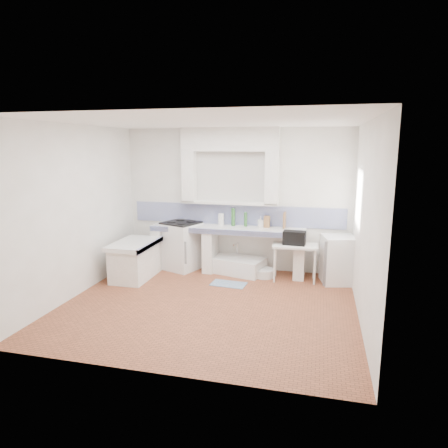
% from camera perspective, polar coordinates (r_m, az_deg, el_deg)
% --- Properties ---
extents(floor, '(4.50, 4.50, 0.00)m').
position_cam_1_polar(floor, '(6.38, -2.17, -11.45)').
color(floor, brown).
rests_on(floor, ground).
extents(ceiling, '(4.50, 4.50, 0.00)m').
position_cam_1_polar(ceiling, '(5.90, -2.38, 14.52)').
color(ceiling, white).
rests_on(ceiling, ground).
extents(wall_back, '(4.50, 0.00, 4.50)m').
position_cam_1_polar(wall_back, '(7.90, 1.72, 3.50)').
color(wall_back, white).
rests_on(wall_back, ground).
extents(wall_front, '(4.50, 0.00, 4.50)m').
position_cam_1_polar(wall_front, '(4.14, -9.92, -3.73)').
color(wall_front, white).
rests_on(wall_front, ground).
extents(wall_left, '(0.00, 4.50, 4.50)m').
position_cam_1_polar(wall_left, '(6.94, -20.44, 1.73)').
color(wall_left, white).
rests_on(wall_left, ground).
extents(wall_right, '(0.00, 4.50, 4.50)m').
position_cam_1_polar(wall_right, '(5.79, 19.66, 0.03)').
color(wall_right, white).
rests_on(wall_right, ground).
extents(alcove_mass, '(1.90, 0.25, 0.45)m').
position_cam_1_polar(alcove_mass, '(7.73, 0.84, 12.06)').
color(alcove_mass, white).
rests_on(alcove_mass, ground).
extents(window_frame, '(0.35, 0.86, 1.06)m').
position_cam_1_polar(window_frame, '(6.96, 20.24, 3.43)').
color(window_frame, '#381F11').
rests_on(window_frame, ground).
extents(lace_valance, '(0.01, 0.84, 0.24)m').
position_cam_1_polar(lace_valance, '(6.91, 19.25, 6.62)').
color(lace_valance, white).
rests_on(lace_valance, ground).
extents(counter_slab, '(3.00, 0.60, 0.08)m').
position_cam_1_polar(counter_slab, '(7.73, 0.51, -0.74)').
color(counter_slab, white).
rests_on(counter_slab, ground).
extents(counter_lip, '(3.00, 0.04, 0.10)m').
position_cam_1_polar(counter_lip, '(7.46, 0.02, -1.17)').
color(counter_lip, navy).
rests_on(counter_lip, ground).
extents(counter_pier_left, '(0.20, 0.55, 0.82)m').
position_cam_1_polar(counter_pier_left, '(8.25, -9.01, -3.31)').
color(counter_pier_left, white).
rests_on(counter_pier_left, ground).
extents(counter_pier_mid, '(0.20, 0.55, 0.82)m').
position_cam_1_polar(counter_pier_mid, '(7.92, -1.97, -3.80)').
color(counter_pier_mid, white).
rests_on(counter_pier_mid, ground).
extents(counter_pier_right, '(0.20, 0.55, 0.82)m').
position_cam_1_polar(counter_pier_right, '(7.65, 10.81, -4.54)').
color(counter_pier_right, white).
rests_on(counter_pier_right, ground).
extents(peninsula_top, '(0.70, 1.10, 0.08)m').
position_cam_1_polar(peninsula_top, '(7.57, -12.80, -2.82)').
color(peninsula_top, white).
rests_on(peninsula_top, ground).
extents(peninsula_base, '(0.60, 1.00, 0.62)m').
position_cam_1_polar(peninsula_base, '(7.66, -12.68, -5.36)').
color(peninsula_base, white).
rests_on(peninsula_base, ground).
extents(peninsula_lip, '(0.04, 1.10, 0.10)m').
position_cam_1_polar(peninsula_lip, '(7.43, -10.51, -2.99)').
color(peninsula_lip, navy).
rests_on(peninsula_lip, ground).
extents(backsplash, '(4.27, 0.03, 0.40)m').
position_cam_1_polar(backsplash, '(7.93, 1.69, 1.34)').
color(backsplash, navy).
rests_on(backsplash, ground).
extents(stove, '(0.84, 0.83, 0.93)m').
position_cam_1_polar(stove, '(8.06, -6.12, -3.17)').
color(stove, white).
rests_on(stove, ground).
extents(sink, '(1.25, 0.88, 0.27)m').
position_cam_1_polar(sink, '(7.87, 1.57, -5.95)').
color(sink, white).
rests_on(sink, ground).
extents(side_table, '(0.84, 0.49, 0.04)m').
position_cam_1_polar(side_table, '(7.45, 10.11, -5.49)').
color(side_table, white).
rests_on(side_table, ground).
extents(fridge, '(0.67, 0.67, 0.86)m').
position_cam_1_polar(fridge, '(7.50, 16.10, -4.94)').
color(fridge, white).
rests_on(fridge, ground).
extents(bucket_red, '(0.32, 0.32, 0.29)m').
position_cam_1_polar(bucket_red, '(7.92, -0.49, -5.78)').
color(bucket_red, '#B51F28').
rests_on(bucket_red, ground).
extents(bucket_orange, '(0.40, 0.40, 0.30)m').
position_cam_1_polar(bucket_orange, '(7.81, 2.58, -6.02)').
color(bucket_orange, '#E54410').
rests_on(bucket_orange, ground).
extents(bucket_blue, '(0.40, 0.40, 0.29)m').
position_cam_1_polar(bucket_blue, '(7.76, 4.52, -6.17)').
color(bucket_blue, blue).
rests_on(bucket_blue, ground).
extents(basin_white, '(0.42, 0.42, 0.15)m').
position_cam_1_polar(basin_white, '(7.64, 5.76, -7.01)').
color(basin_white, white).
rests_on(basin_white, ground).
extents(water_bottle_a, '(0.10, 0.10, 0.30)m').
position_cam_1_polar(water_bottle_a, '(8.04, 0.94, -5.49)').
color(water_bottle_a, silver).
rests_on(water_bottle_a, ground).
extents(water_bottle_b, '(0.09, 0.09, 0.28)m').
position_cam_1_polar(water_bottle_b, '(8.00, 2.57, -5.66)').
color(water_bottle_b, silver).
rests_on(water_bottle_b, ground).
extents(black_bag, '(0.42, 0.26, 0.25)m').
position_cam_1_polar(black_bag, '(7.35, 10.07, -1.98)').
color(black_bag, black).
rests_on(black_bag, side_table).
extents(green_bottle_a, '(0.08, 0.08, 0.35)m').
position_cam_1_polar(green_bottle_a, '(7.81, 1.33, 1.00)').
color(green_bottle_a, '#2E662B').
rests_on(green_bottle_a, counter_slab).
extents(green_bottle_b, '(0.08, 0.08, 0.28)m').
position_cam_1_polar(green_bottle_b, '(7.77, 3.12, 0.67)').
color(green_bottle_b, '#2E662B').
rests_on(green_bottle_b, counter_slab).
extents(knife_block, '(0.11, 0.09, 0.22)m').
position_cam_1_polar(knife_block, '(7.71, 6.18, 0.33)').
color(knife_block, olive).
rests_on(knife_block, counter_slab).
extents(cutting_board, '(0.04, 0.23, 0.31)m').
position_cam_1_polar(cutting_board, '(7.67, 8.67, 0.53)').
color(cutting_board, olive).
rests_on(cutting_board, counter_slab).
extents(paper_towel, '(0.15, 0.15, 0.24)m').
position_cam_1_polar(paper_towel, '(7.88, -0.42, 0.66)').
color(paper_towel, white).
rests_on(paper_towel, counter_slab).
extents(soap_bottle, '(0.12, 0.12, 0.21)m').
position_cam_1_polar(soap_bottle, '(7.73, 5.27, 0.31)').
color(soap_bottle, white).
rests_on(soap_bottle, counter_slab).
extents(rug, '(0.65, 0.41, 0.01)m').
position_cam_1_polar(rug, '(7.23, 0.66, -8.62)').
color(rug, '#2B5888').
rests_on(rug, ground).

